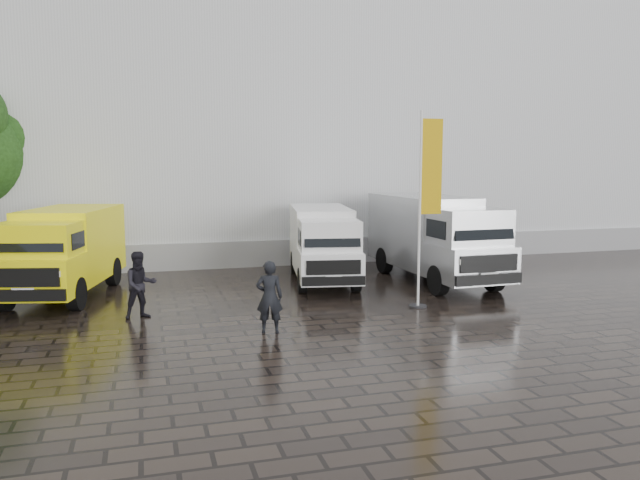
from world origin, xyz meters
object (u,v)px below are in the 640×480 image
object	(u,v)px
van_yellow	(63,254)
wheelie_bin	(416,249)
van_silver	(435,239)
flagpole	(426,198)
person_front	(269,297)
van_white	(323,245)
person_tent	(140,285)

from	to	relation	value
van_yellow	wheelie_bin	bearing A→B (deg)	27.89
van_yellow	van_silver	distance (m)	11.68
flagpole	person_front	distance (m)	5.33
van_yellow	van_white	world-z (taller)	van_yellow
flagpole	van_yellow	bearing A→B (deg)	157.18
flagpole	person_tent	world-z (taller)	flagpole
van_silver	flagpole	xyz separation A→B (m)	(-1.92, -3.32, 1.60)
van_yellow	van_silver	world-z (taller)	van_silver
van_silver	flagpole	world-z (taller)	flagpole
van_white	person_tent	xyz separation A→B (m)	(-5.85, -3.43, -0.36)
flagpole	person_tent	size ratio (longest dim) A/B	3.11
van_white	person_tent	distance (m)	6.79
person_tent	flagpole	bearing A→B (deg)	-21.68
van_silver	flagpole	distance (m)	4.15
flagpole	person_front	xyz separation A→B (m)	(-4.65, -1.47, -2.15)
van_yellow	person_front	xyz separation A→B (m)	(5.08, -5.57, -0.43)
van_white	van_silver	distance (m)	3.74
van_white	wheelie_bin	distance (m)	5.83
person_tent	van_white	bearing A→B (deg)	14.88
van_silver	person_tent	bearing A→B (deg)	-166.80
van_white	flagpole	xyz separation A→B (m)	(1.70, -4.25, 1.79)
flagpole	person_front	size ratio (longest dim) A/B	3.12
van_yellow	person_front	world-z (taller)	van_yellow
van_white	flagpole	distance (m)	4.91
van_white	person_tent	world-z (taller)	van_white
van_yellow	flagpole	xyz separation A→B (m)	(9.73, -4.09, 1.72)
wheelie_bin	person_front	distance (m)	11.83
flagpole	person_tent	bearing A→B (deg)	173.85
van_silver	wheelie_bin	bearing A→B (deg)	71.86
person_front	van_silver	bearing A→B (deg)	-131.03
wheelie_bin	person_tent	world-z (taller)	person_tent
van_white	person_tent	size ratio (longest dim) A/B	3.27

